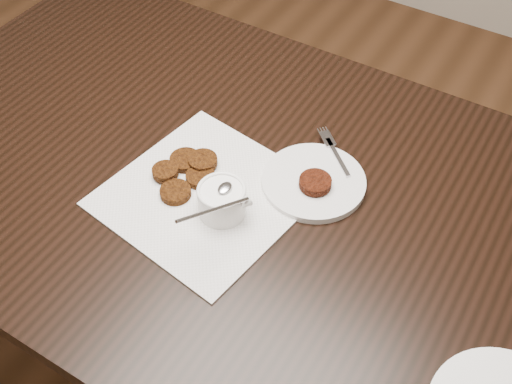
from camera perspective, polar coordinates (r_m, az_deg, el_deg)
floor at (r=1.82m, az=-3.14°, el=-15.75°), size 4.00×4.00×0.00m
table at (r=1.52m, az=-3.26°, el=-7.85°), size 1.43×0.92×0.75m
napkin at (r=1.18m, az=-4.56°, el=-0.28°), size 0.38×0.38×0.00m
sauce_ramekin at (r=1.10m, az=-3.17°, el=0.29°), size 0.15×0.15×0.12m
patty_cluster at (r=1.20m, az=-5.89°, el=1.81°), size 0.24×0.24×0.02m
plate_with_patty at (r=1.19m, az=5.26°, el=1.17°), size 0.28×0.28×0.03m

